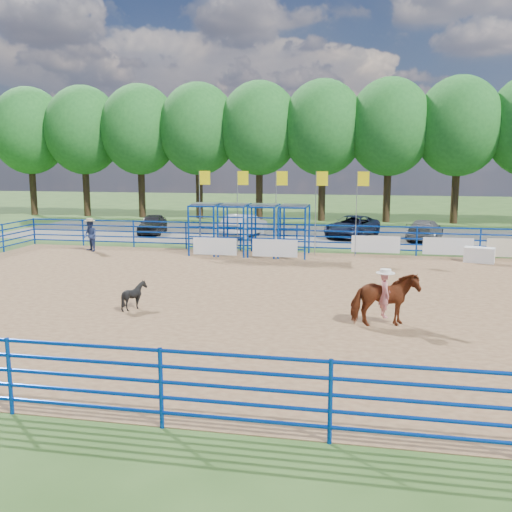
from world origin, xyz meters
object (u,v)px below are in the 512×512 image
spectator_cowboy (90,235)px  calf (134,295)px  car_b (244,225)px  car_c (352,226)px  car_d (425,230)px  car_a (153,224)px  horse_and_rider (385,297)px  announcer_table (479,255)px

spectator_cowboy → calf: bearing=-56.9°
car_b → car_c: (6.65, 1.23, -0.06)m
car_c → car_d: 4.36m
car_d → car_a: bearing=15.2°
spectator_cowboy → car_c: size_ratio=0.36×
calf → spectator_cowboy: bearing=13.1°
car_a → car_c: car_c is taller
spectator_cowboy → car_c: 15.74m
car_a → car_c: size_ratio=0.79×
car_d → car_c: bearing=6.1°
calf → car_b: (-0.27, 17.80, 0.25)m
car_a → car_b: bearing=-13.5°
spectator_cowboy → car_d: spectator_cowboy is taller
horse_and_rider → car_b: horse_and_rider is taller
calf → car_c: size_ratio=0.19×
calf → car_b: 17.80m
car_d → calf: bearing=74.4°
car_a → car_d: size_ratio=0.88×
horse_and_rider → car_d: horse_and_rider is taller
car_a → announcer_table: bearing=-30.5°
calf → car_d: size_ratio=0.21×
horse_and_rider → car_c: (-1.44, 19.43, -0.22)m
horse_and_rider → spectator_cowboy: horse_and_rider is taller
calf → car_d: car_d is taller
car_d → horse_and_rider: bearing=95.9°
horse_and_rider → car_a: bearing=127.4°
car_d → spectator_cowboy: bearing=38.4°
car_b → horse_and_rider: bearing=126.8°
car_c → car_d: size_ratio=1.12×
horse_and_rider → car_a: size_ratio=0.63×
announcer_table → car_c: car_c is taller
spectator_cowboy → car_a: spectator_cowboy is taller
calf → car_c: bearing=-38.5°
announcer_table → car_d: size_ratio=0.32×
announcer_table → car_b: bearing=152.0°
horse_and_rider → car_b: (-8.09, 18.20, -0.16)m
calf → spectator_cowboy: 12.66m
horse_and_rider → car_d: (2.88, 18.78, -0.26)m
car_b → car_d: (10.96, 0.58, -0.10)m
horse_and_rider → calf: horse_and_rider is taller
car_b → car_c: bearing=-156.7°
spectator_cowboy → car_c: (13.29, 8.43, -0.21)m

